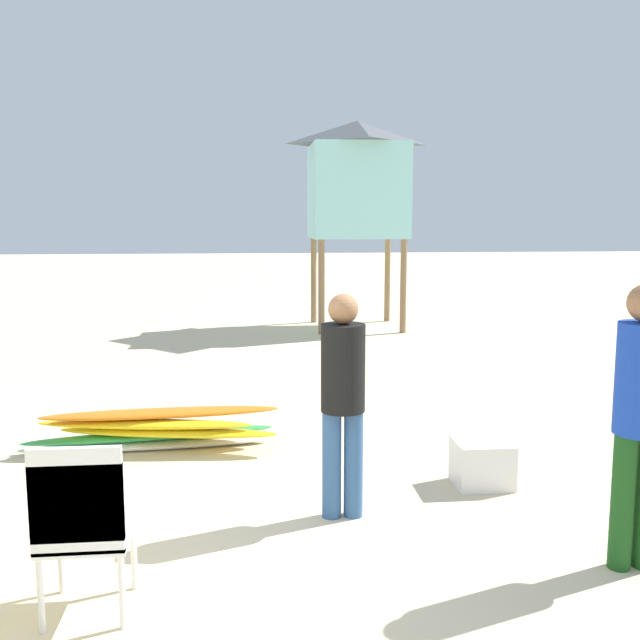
{
  "coord_description": "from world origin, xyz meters",
  "views": [
    {
      "loc": [
        0.63,
        -4.06,
        2.19
      ],
      "look_at": [
        1.34,
        2.95,
        1.18
      ],
      "focal_mm": 40.51,
      "sensor_mm": 36.0,
      "label": 1
    }
  ],
  "objects": [
    {
      "name": "ground",
      "position": [
        0.0,
        0.0,
        0.0
      ],
      "size": [
        80.0,
        80.0,
        0.0
      ],
      "primitive_type": "plane",
      "color": "beige"
    },
    {
      "name": "stacked_plastic_chairs",
      "position": [
        -0.27,
        -0.25,
        0.6
      ],
      "size": [
        0.48,
        0.48,
        1.02
      ],
      "color": "white",
      "rests_on": "ground"
    },
    {
      "name": "surfboard_pile",
      "position": [
        -0.27,
        2.66,
        0.2
      ],
      "size": [
        2.46,
        0.78,
        0.4
      ],
      "color": "white",
      "rests_on": "ground"
    },
    {
      "name": "lifeguard_near_center",
      "position": [
        1.31,
        0.97,
        0.95
      ],
      "size": [
        0.32,
        0.32,
        1.66
      ],
      "color": "#33598C",
      "rests_on": "ground"
    },
    {
      "name": "lifeguard_tower",
      "position": [
        2.8,
        10.09,
        2.92
      ],
      "size": [
        1.98,
        1.98,
        4.03
      ],
      "color": "olive",
      "rests_on": "ground"
    },
    {
      "name": "cooler_box",
      "position": [
        2.53,
        1.46,
        0.19
      ],
      "size": [
        0.46,
        0.39,
        0.37
      ],
      "primitive_type": "cube",
      "color": "white",
      "rests_on": "ground"
    }
  ]
}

